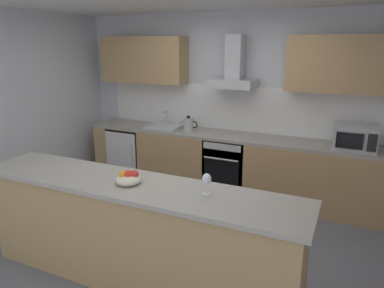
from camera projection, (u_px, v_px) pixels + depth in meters
name	position (u px, v px, depth m)	size (l,w,h in m)	color
ground	(176.00, 247.00, 3.91)	(5.95, 4.87, 0.02)	slate
wall_back	(236.00, 103.00, 5.29)	(5.95, 0.12, 2.60)	silver
wall_left	(1.00, 112.00, 4.57)	(0.12, 4.87, 2.60)	silver
backsplash_tile	(234.00, 108.00, 5.25)	(4.20, 0.02, 0.66)	white
counter_back	(226.00, 164.00, 5.19)	(4.35, 0.60, 0.90)	tan
counter_island	(134.00, 233.00, 3.20)	(3.08, 0.64, 0.99)	tan
upper_cabinets	(233.00, 62.00, 4.93)	(4.30, 0.32, 0.70)	tan
oven	(228.00, 164.00, 5.15)	(0.60, 0.62, 0.80)	slate
refrigerator	(131.00, 152.00, 5.84)	(0.58, 0.60, 0.85)	white
microwave	(355.00, 138.00, 4.31)	(0.50, 0.38, 0.30)	#B7BABC
sink	(164.00, 126.00, 5.46)	(0.50, 0.40, 0.26)	silver
kettle	(189.00, 124.00, 5.22)	(0.29, 0.15, 0.24)	#B7BABC
range_hood	(234.00, 71.00, 4.90)	(0.62, 0.45, 0.72)	#B7BABC
wine_glass	(207.00, 180.00, 2.80)	(0.08, 0.08, 0.18)	silver
fruit_bowl	(128.00, 179.00, 3.04)	(0.22, 0.22, 0.13)	beige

